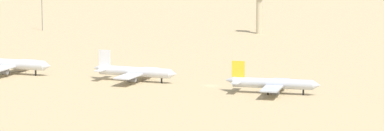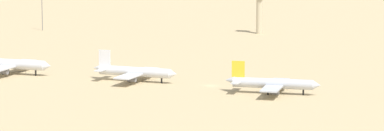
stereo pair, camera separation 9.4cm
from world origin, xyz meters
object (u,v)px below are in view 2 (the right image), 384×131
Objects in this scene: parked_jet_yellow_4 at (272,83)px; parked_jet_white_2 at (8,64)px; parked_jet_white_3 at (134,72)px; control_tower at (259,5)px; light_pole_west at (42,11)px.

parked_jet_white_2 is at bearing 170.51° from parked_jet_yellow_4.
control_tower is (-3.22, 160.43, 11.10)m from parked_jet_white_3.
parked_jet_yellow_4 is at bearing -6.83° from parked_jet_white_3.
control_tower is (49.09, 162.32, 10.77)m from parked_jet_white_2.
light_pole_west is (-111.26, -27.89, -4.59)m from control_tower.
control_tower is 1.37× the size of light_pole_west.
parked_jet_white_3 is 160.84m from control_tower.
parked_jet_white_2 is 2.05× the size of light_pole_west.
parked_jet_white_3 is 1.88× the size of light_pole_west.
parked_jet_yellow_4 is 1.35× the size of control_tower.
parked_jet_white_3 reaches higher than parked_jet_yellow_4.
light_pole_west is (-168.93, 138.75, 6.55)m from parked_jet_yellow_4.
parked_jet_white_3 is 54.79m from parked_jet_yellow_4.
parked_jet_white_3 is at bearing -0.38° from parked_jet_white_2.
parked_jet_white_3 is (52.32, 1.89, -0.32)m from parked_jet_white_2.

